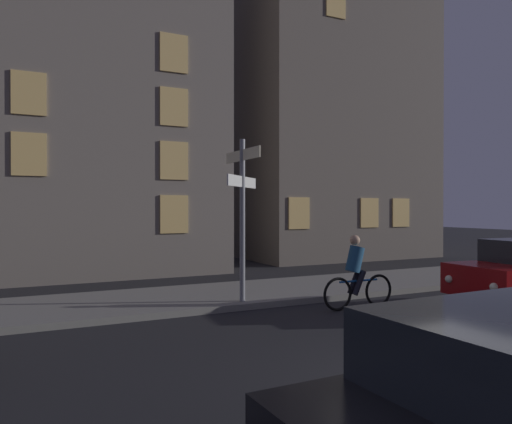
# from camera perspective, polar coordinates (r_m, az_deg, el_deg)

# --- Properties ---
(ground_plane) EXTENTS (80.00, 80.00, 0.00)m
(ground_plane) POSITION_cam_1_polar(r_m,az_deg,el_deg) (6.70, 22.45, -18.71)
(ground_plane) COLOR #232326
(sidewalk_kerb) EXTENTS (40.00, 3.08, 0.14)m
(sidewalk_kerb) POSITION_cam_1_polar(r_m,az_deg,el_deg) (12.16, -2.88, -9.60)
(sidewalk_kerb) COLOR gray
(sidewalk_kerb) RESTS_ON ground_plane
(signpost) EXTENTS (1.25, 1.73, 3.57)m
(signpost) POSITION_cam_1_polar(r_m,az_deg,el_deg) (10.77, -1.60, 1.02)
(signpost) COLOR gray
(signpost) RESTS_ON sidewalk_kerb
(cyclist) EXTENTS (1.82, 0.32, 1.61)m
(cyclist) POSITION_cam_1_polar(r_m,az_deg,el_deg) (10.92, 11.66, -7.16)
(cyclist) COLOR black
(cyclist) RESTS_ON ground_plane
(building_left_block) EXTENTS (12.42, 6.35, 13.13)m
(building_left_block) POSITION_cam_1_polar(r_m,az_deg,el_deg) (18.61, -25.23, 14.00)
(building_left_block) COLOR slate
(building_left_block) RESTS_ON ground_plane
(building_right_block) EXTENTS (8.38, 6.51, 15.39)m
(building_right_block) POSITION_cam_1_polar(r_m,az_deg,el_deg) (23.70, 7.96, 13.88)
(building_right_block) COLOR #6B6056
(building_right_block) RESTS_ON ground_plane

